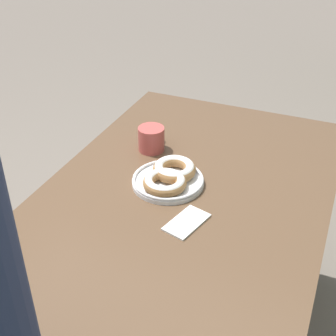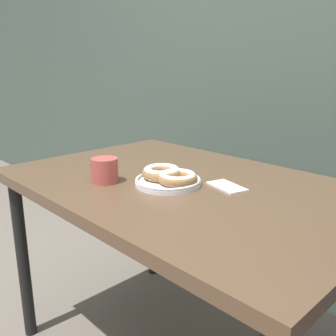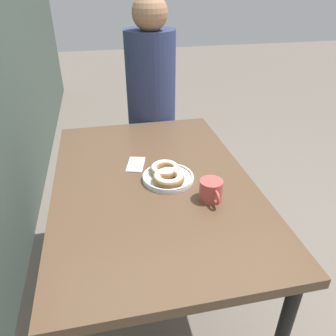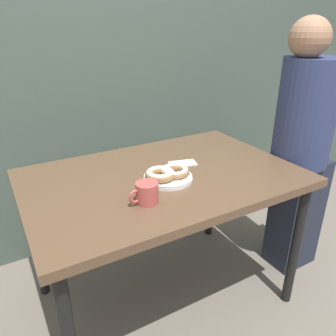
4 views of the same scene
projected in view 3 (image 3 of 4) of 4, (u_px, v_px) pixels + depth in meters
ground_plane at (217, 285)px, 1.90m from camera, size 14.00×14.00×0.00m
dining_table at (153, 194)px, 1.48m from camera, size 1.30×0.86×0.77m
donut_plate at (167, 175)px, 1.43m from camera, size 0.25×0.23×0.06m
coffee_mug at (211, 190)px, 1.30m from camera, size 0.13×0.09×0.09m
person_figure at (151, 111)px, 2.16m from camera, size 0.37×0.31×1.47m
napkin at (136, 164)px, 1.56m from camera, size 0.15×0.11×0.01m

